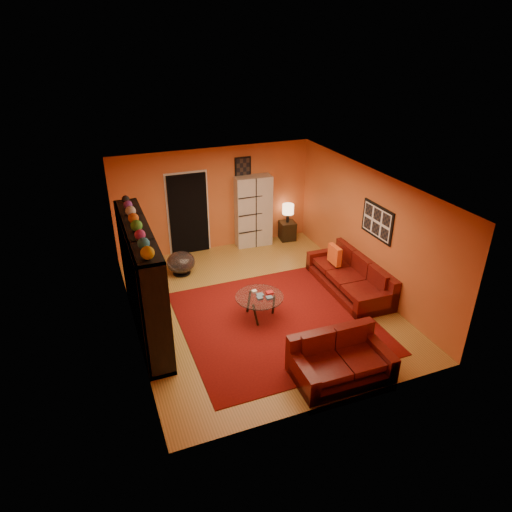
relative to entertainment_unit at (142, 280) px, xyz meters
name	(u,v)px	position (x,y,z in m)	size (l,w,h in m)	color
floor	(259,304)	(2.27, 0.00, -1.05)	(6.00, 6.00, 0.00)	olive
ceiling	(259,184)	(2.27, 0.00, 1.55)	(6.00, 6.00, 0.00)	white
wall_back	(215,200)	(2.27, 3.00, 0.25)	(6.00, 6.00, 0.00)	#C45C2B
wall_front	(338,335)	(2.27, -3.00, 0.25)	(6.00, 6.00, 0.00)	#C45C2B
wall_left	(128,270)	(-0.23, 0.00, 0.25)	(6.00, 6.00, 0.00)	#C45C2B
wall_right	(368,230)	(4.78, 0.00, 0.25)	(6.00, 6.00, 0.00)	#C45C2B
rug	(277,321)	(2.38, -0.70, -1.04)	(3.60, 3.60, 0.01)	#570B09
doorway	(188,214)	(1.57, 2.96, -0.03)	(0.95, 0.10, 2.04)	black
wall_art_right	(377,222)	(4.75, -0.30, 0.55)	(0.03, 1.00, 0.70)	black
wall_art_back	(243,167)	(3.02, 2.98, 1.00)	(0.42, 0.03, 0.52)	black
entertainment_unit	(142,280)	(0.00, 0.00, 0.00)	(0.45, 3.00, 2.10)	black
tv	(146,286)	(0.05, -0.08, -0.08)	(0.11, 0.86, 0.50)	black
sofa	(352,277)	(4.41, -0.13, -0.77)	(1.01, 2.33, 0.85)	#4C0C0A
loveseat	(339,359)	(2.72, -2.41, -0.77)	(1.60, 0.98, 0.85)	#4C0C0A
throw_pillow	(335,255)	(4.22, 0.36, -0.42)	(0.12, 0.42, 0.42)	#F8591B
coffee_table	(259,299)	(2.11, -0.43, -0.62)	(0.94, 0.94, 0.47)	silver
storage_cabinet	(253,211)	(3.23, 2.80, -0.12)	(0.93, 0.41, 1.85)	beige
bowl_chair	(181,263)	(1.09, 1.89, -0.76)	(0.65, 0.65, 0.54)	black
side_table	(287,231)	(4.19, 2.75, -0.80)	(0.40, 0.40, 0.50)	black
table_lamp	(288,210)	(4.19, 2.75, -0.20)	(0.30, 0.30, 0.50)	black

